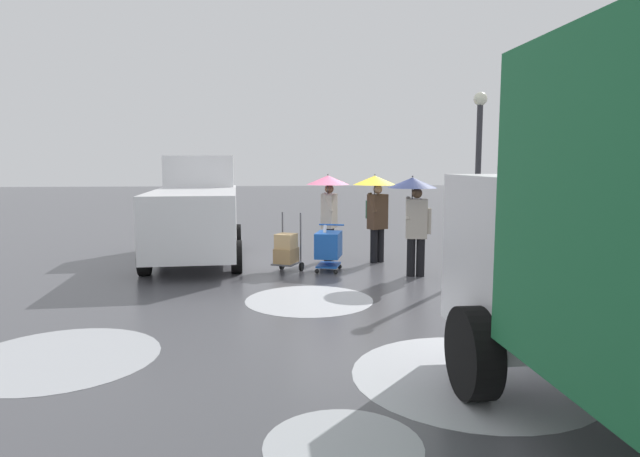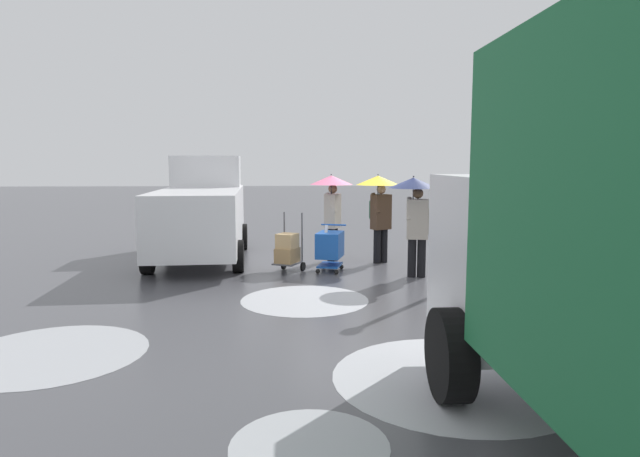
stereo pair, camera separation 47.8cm
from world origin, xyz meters
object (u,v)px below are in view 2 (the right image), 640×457
at_px(pedestrian_pink_side, 415,203).
at_px(street_lamp, 480,165).
at_px(shopping_cart_vendor, 330,246).
at_px(pedestrian_black_side, 379,198).
at_px(hand_dolly_boxes, 288,250).
at_px(cargo_van_parked_right, 201,212).
at_px(pedestrian_white_side, 332,197).

distance_m(pedestrian_pink_side, street_lamp, 1.53).
distance_m(shopping_cart_vendor, pedestrian_black_side, 1.87).
bearing_deg(hand_dolly_boxes, pedestrian_pink_side, 167.06).
bearing_deg(cargo_van_parked_right, pedestrian_black_side, 168.74).
xyz_separation_m(pedestrian_black_side, street_lamp, (-1.79, 1.86, 0.80)).
height_order(cargo_van_parked_right, hand_dolly_boxes, cargo_van_parked_right).
distance_m(shopping_cart_vendor, street_lamp, 3.64).
xyz_separation_m(shopping_cart_vendor, pedestrian_white_side, (-0.14, -1.26, 1.02)).
bearing_deg(pedestrian_pink_side, cargo_van_parked_right, -27.65).
xyz_separation_m(cargo_van_parked_right, street_lamp, (-6.15, 2.73, 1.19)).
xyz_separation_m(shopping_cart_vendor, pedestrian_pink_side, (-1.74, 0.71, 1.00)).
relative_size(hand_dolly_boxes, pedestrian_pink_side, 0.61).
distance_m(pedestrian_black_side, street_lamp, 2.70).
relative_size(cargo_van_parked_right, shopping_cart_vendor, 5.21).
height_order(pedestrian_pink_side, pedestrian_white_side, same).
bearing_deg(pedestrian_pink_side, pedestrian_black_side, -73.65).
bearing_deg(shopping_cart_vendor, hand_dolly_boxes, 5.38).
xyz_separation_m(cargo_van_parked_right, shopping_cart_vendor, (-3.11, 1.84, -0.61)).
relative_size(cargo_van_parked_right, street_lamp, 1.41).
bearing_deg(cargo_van_parked_right, pedestrian_pink_side, 152.35).
relative_size(shopping_cart_vendor, pedestrian_black_side, 0.49).
height_order(cargo_van_parked_right, shopping_cart_vendor, cargo_van_parked_right).
height_order(cargo_van_parked_right, pedestrian_pink_side, cargo_van_parked_right).
bearing_deg(hand_dolly_boxes, pedestrian_white_side, -128.61).
distance_m(cargo_van_parked_right, pedestrian_black_side, 4.47).
relative_size(cargo_van_parked_right, hand_dolly_boxes, 4.13).
bearing_deg(street_lamp, pedestrian_pink_side, -8.00).
distance_m(cargo_van_parked_right, hand_dolly_boxes, 2.98).
distance_m(cargo_van_parked_right, pedestrian_pink_side, 5.50).
relative_size(cargo_van_parked_right, pedestrian_black_side, 2.53).
bearing_deg(hand_dolly_boxes, shopping_cart_vendor, -174.62).
xyz_separation_m(pedestrian_pink_side, pedestrian_black_side, (0.49, -1.68, 0.00)).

